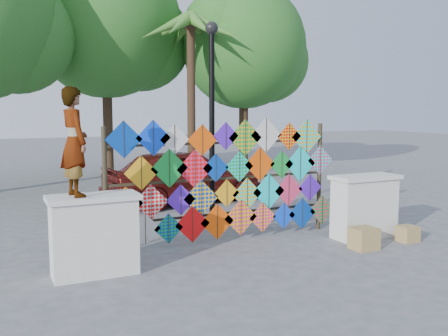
{
  "coord_description": "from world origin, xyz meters",
  "views": [
    {
      "loc": [
        -4.13,
        -7.96,
        2.6
      ],
      "look_at": [
        -0.07,
        0.6,
        1.48
      ],
      "focal_mm": 40.0,
      "sensor_mm": 36.0,
      "label": 1
    }
  ],
  "objects_px": {
    "vendor_woman": "(74,142)",
    "sedan": "(184,175)",
    "kite_rack": "(229,180)",
    "lamppost": "(212,105)"
  },
  "relations": [
    {
      "from": "kite_rack",
      "to": "lamppost",
      "type": "distance_m",
      "value": 1.96
    },
    {
      "from": "vendor_woman",
      "to": "kite_rack",
      "type": "bearing_deg",
      "value": -84.08
    },
    {
      "from": "vendor_woman",
      "to": "sedan",
      "type": "relative_size",
      "value": 0.37
    },
    {
      "from": "kite_rack",
      "to": "vendor_woman",
      "type": "height_order",
      "value": "vendor_woman"
    },
    {
      "from": "vendor_woman",
      "to": "lamppost",
      "type": "bearing_deg",
      "value": -66.84
    },
    {
      "from": "kite_rack",
      "to": "vendor_woman",
      "type": "distance_m",
      "value": 3.31
    },
    {
      "from": "kite_rack",
      "to": "sedan",
      "type": "xyz_separation_m",
      "value": [
        0.66,
        4.24,
        -0.46
      ]
    },
    {
      "from": "sedan",
      "to": "lamppost",
      "type": "distance_m",
      "value": 3.57
    },
    {
      "from": "sedan",
      "to": "lamppost",
      "type": "relative_size",
      "value": 1.0
    },
    {
      "from": "sedan",
      "to": "vendor_woman",
      "type": "bearing_deg",
      "value": 138.21
    }
  ]
}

